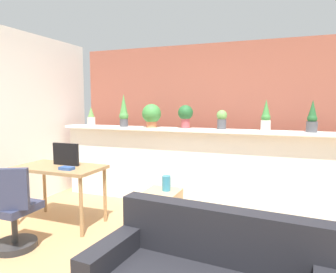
# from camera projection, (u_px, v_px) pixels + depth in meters

# --- Properties ---
(divider_wall) EXTENTS (4.75, 0.16, 1.14)m
(divider_wall) POSITION_uv_depth(u_px,v_px,m) (206.00, 170.00, 4.48)
(divider_wall) COLOR white
(divider_wall) RESTS_ON ground
(plant_shelf) EXTENTS (4.75, 0.33, 0.04)m
(plant_shelf) POSITION_uv_depth(u_px,v_px,m) (206.00, 130.00, 4.38)
(plant_shelf) COLOR white
(plant_shelf) RESTS_ON divider_wall
(brick_wall_behind) EXTENTS (4.75, 0.10, 2.50)m
(brick_wall_behind) POSITION_uv_depth(u_px,v_px,m) (216.00, 121.00, 4.97)
(brick_wall_behind) COLOR #9E5442
(brick_wall_behind) RESTS_ON ground
(potted_plant_0) EXTENTS (0.13, 0.13, 0.31)m
(potted_plant_0) POSITION_uv_depth(u_px,v_px,m) (91.00, 117.00, 5.04)
(potted_plant_0) COLOR silver
(potted_plant_0) RESTS_ON plant_shelf
(potted_plant_1) EXTENTS (0.15, 0.15, 0.51)m
(potted_plant_1) POSITION_uv_depth(u_px,v_px,m) (124.00, 112.00, 4.79)
(potted_plant_1) COLOR #4C4C51
(potted_plant_1) RESTS_ON plant_shelf
(potted_plant_2) EXTENTS (0.29, 0.29, 0.36)m
(potted_plant_2) POSITION_uv_depth(u_px,v_px,m) (152.00, 115.00, 4.64)
(potted_plant_2) COLOR #C66B42
(potted_plant_2) RESTS_ON plant_shelf
(potted_plant_3) EXTENTS (0.22, 0.22, 0.34)m
(potted_plant_3) POSITION_uv_depth(u_px,v_px,m) (185.00, 114.00, 4.48)
(potted_plant_3) COLOR #B7474C
(potted_plant_3) RESTS_ON plant_shelf
(potted_plant_4) EXTENTS (0.15, 0.15, 0.27)m
(potted_plant_4) POSITION_uv_depth(u_px,v_px,m) (222.00, 119.00, 4.32)
(potted_plant_4) COLOR #4C4C51
(potted_plant_4) RESTS_ON plant_shelf
(potted_plant_5) EXTENTS (0.13, 0.13, 0.42)m
(potted_plant_5) POSITION_uv_depth(u_px,v_px,m) (266.00, 117.00, 4.05)
(potted_plant_5) COLOR silver
(potted_plant_5) RESTS_ON plant_shelf
(potted_plant_6) EXTENTS (0.13, 0.13, 0.42)m
(potted_plant_6) POSITION_uv_depth(u_px,v_px,m) (312.00, 118.00, 3.85)
(potted_plant_6) COLOR #4C4C51
(potted_plant_6) RESTS_ON plant_shelf
(desk) EXTENTS (1.10, 0.60, 0.75)m
(desk) POSITION_uv_depth(u_px,v_px,m) (60.00, 173.00, 3.87)
(desk) COLOR #99754C
(desk) RESTS_ON ground
(tv_monitor) EXTENTS (0.38, 0.04, 0.29)m
(tv_monitor) POSITION_uv_depth(u_px,v_px,m) (66.00, 154.00, 3.91)
(tv_monitor) COLOR black
(tv_monitor) RESTS_ON desk
(office_chair) EXTENTS (0.52, 0.52, 0.91)m
(office_chair) POSITION_uv_depth(u_px,v_px,m) (12.00, 215.00, 3.16)
(office_chair) COLOR #262628
(office_chair) RESTS_ON ground
(side_cube_shelf) EXTENTS (0.40, 0.41, 0.50)m
(side_cube_shelf) POSITION_uv_depth(u_px,v_px,m) (162.00, 211.00, 3.66)
(side_cube_shelf) COLOR tan
(side_cube_shelf) RESTS_ON ground
(vase_on_shelf) EXTENTS (0.10, 0.10, 0.18)m
(vase_on_shelf) POSITION_uv_depth(u_px,v_px,m) (166.00, 183.00, 3.64)
(vase_on_shelf) COLOR teal
(vase_on_shelf) RESTS_ON side_cube_shelf
(book_on_desk) EXTENTS (0.17, 0.11, 0.04)m
(book_on_desk) POSITION_uv_depth(u_px,v_px,m) (67.00, 168.00, 3.65)
(book_on_desk) COLOR #2D4C8C
(book_on_desk) RESTS_ON desk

